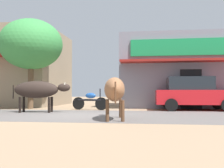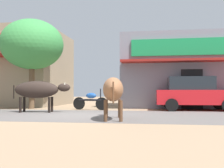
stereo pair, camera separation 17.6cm
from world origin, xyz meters
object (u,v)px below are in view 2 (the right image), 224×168
(roadside_tree, at_px, (32,45))
(cow_near_brown, at_px, (38,90))
(parked_motorcycle, at_px, (91,100))
(parked_hatchback_car, at_px, (194,93))
(cow_far_dark, at_px, (113,90))

(roadside_tree, height_order, cow_near_brown, roadside_tree)
(parked_motorcycle, relative_size, cow_near_brown, 0.73)
(cow_near_brown, bearing_deg, parked_motorcycle, 45.74)
(roadside_tree, bearing_deg, parked_hatchback_car, -0.23)
(parked_hatchback_car, xyz_separation_m, cow_near_brown, (-7.07, -2.43, 0.15))
(roadside_tree, distance_m, cow_near_brown, 3.79)
(parked_motorcycle, distance_m, cow_far_dark, 4.91)
(parked_hatchback_car, distance_m, cow_near_brown, 7.48)
(roadside_tree, distance_m, parked_motorcycle, 4.56)
(roadside_tree, xyz_separation_m, parked_motorcycle, (3.39, -0.49, -3.00))
(roadside_tree, relative_size, cow_far_dark, 1.84)
(cow_near_brown, xyz_separation_m, cow_far_dark, (3.76, -2.55, -0.02))
(parked_motorcycle, height_order, cow_near_brown, cow_near_brown)
(parked_motorcycle, bearing_deg, cow_far_dark, -68.06)
(parked_hatchback_car, xyz_separation_m, parked_motorcycle, (-5.14, -0.45, -0.37))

